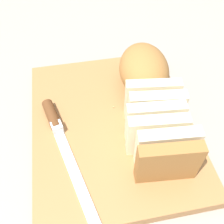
% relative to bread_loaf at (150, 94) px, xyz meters
% --- Properties ---
extents(ground_plane, '(3.00, 3.00, 0.00)m').
position_rel_bread_loaf_xyz_m(ground_plane, '(0.02, -0.08, -0.07)').
color(ground_plane, gray).
extents(cutting_board, '(0.38, 0.31, 0.02)m').
position_rel_bread_loaf_xyz_m(cutting_board, '(0.02, -0.08, -0.05)').
color(cutting_board, '#9E6B3D').
rests_on(cutting_board, ground_plane).
extents(bread_loaf, '(0.31, 0.13, 0.09)m').
position_rel_bread_loaf_xyz_m(bread_loaf, '(0.00, 0.00, 0.00)').
color(bread_loaf, '#996633').
rests_on(bread_loaf, cutting_board).
extents(bread_knife, '(0.27, 0.08, 0.02)m').
position_rel_bread_loaf_xyz_m(bread_knife, '(0.02, -0.18, -0.03)').
color(bread_knife, silver).
rests_on(bread_knife, cutting_board).
extents(crumb_near_knife, '(0.00, 0.00, 0.00)m').
position_rel_bread_loaf_xyz_m(crumb_near_knife, '(0.07, -0.05, -0.04)').
color(crumb_near_knife, tan).
rests_on(crumb_near_knife, cutting_board).
extents(crumb_near_loaf, '(0.01, 0.01, 0.01)m').
position_rel_bread_loaf_xyz_m(crumb_near_loaf, '(0.01, -0.04, -0.04)').
color(crumb_near_loaf, tan).
rests_on(crumb_near_loaf, cutting_board).
extents(crumb_stray_left, '(0.00, 0.00, 0.00)m').
position_rel_bread_loaf_xyz_m(crumb_stray_left, '(-0.02, -0.07, -0.04)').
color(crumb_stray_left, tan).
rests_on(crumb_stray_left, cutting_board).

